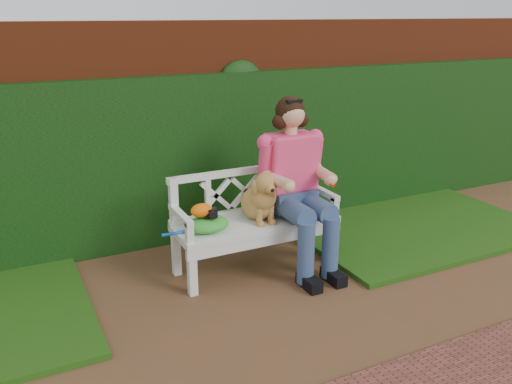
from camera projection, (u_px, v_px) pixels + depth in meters
name	position (u px, v px, depth m)	size (l,w,h in m)	color
ground	(249.00, 315.00, 4.28)	(60.00, 60.00, 0.00)	brown
brick_wall	(169.00, 133.00, 5.55)	(10.00, 0.30, 2.20)	maroon
ivy_hedge	(177.00, 161.00, 5.44)	(10.00, 0.18, 1.70)	#184713
grass_right	(408.00, 224.00, 6.05)	(2.60, 2.00, 0.05)	black
garden_bench	(256.00, 244.00, 4.99)	(1.58, 0.60, 0.48)	white
seated_woman	(293.00, 180.00, 4.94)	(0.69, 0.92, 1.63)	#D43240
dog	(259.00, 195.00, 4.85)	(0.32, 0.44, 0.48)	#B46440
tennis_racket	(205.00, 228.00, 4.70)	(0.60, 0.25, 0.03)	white
green_bag	(208.00, 224.00, 4.65)	(0.38, 0.29, 0.13)	#156B1D
camera_item	(210.00, 213.00, 4.62)	(0.11, 0.09, 0.08)	black
baseball_glove	(202.00, 210.00, 4.61)	(0.19, 0.14, 0.12)	#ED5F09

